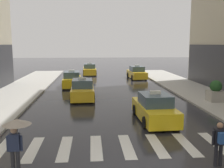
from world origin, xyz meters
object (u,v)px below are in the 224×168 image
object	(u,v)px
taxi_fourth	(137,73)
taxi_fifth	(89,70)
pedestrian_with_backpack	(220,141)
taxi_lead	(154,109)
pedestrian_with_umbrella	(16,131)
planter_mid_block	(216,92)
taxi_second	(82,90)
taxi_third	(72,80)

from	to	relation	value
taxi_fourth	taxi_fifth	size ratio (longest dim) A/B	1.01
taxi_fourth	pedestrian_with_backpack	world-z (taller)	taxi_fourth
taxi_lead	taxi_fifth	xyz separation A→B (m)	(-3.88, 23.53, 0.00)
pedestrian_with_umbrella	taxi_fourth	bearing A→B (deg)	70.82
pedestrian_with_umbrella	planter_mid_block	distance (m)	15.62
taxi_second	pedestrian_with_umbrella	bearing A→B (deg)	-98.53
taxi_second	pedestrian_with_umbrella	xyz separation A→B (m)	(-1.86, -12.39, 0.79)
taxi_lead	taxi_second	size ratio (longest dim) A/B	1.00
taxi_lead	pedestrian_with_umbrella	distance (m)	8.51
taxi_third	pedestrian_with_backpack	xyz separation A→B (m)	(6.65, -18.66, 0.25)
taxi_third	planter_mid_block	distance (m)	14.32
taxi_lead	planter_mid_block	distance (m)	7.16
taxi_second	taxi_fifth	size ratio (longest dim) A/B	1.00
planter_mid_block	taxi_third	bearing A→B (deg)	143.06
pedestrian_with_backpack	planter_mid_block	bearing A→B (deg)	64.46
taxi_fifth	taxi_third	bearing A→B (deg)	-99.54
pedestrian_with_umbrella	pedestrian_with_backpack	distance (m)	7.24
taxi_second	planter_mid_block	distance (m)	10.44
taxi_fourth	taxi_fifth	distance (m)	7.79
taxi_second	taxi_fourth	world-z (taller)	same
taxi_lead	taxi_fourth	bearing A→B (deg)	83.08
taxi_lead	taxi_second	bearing A→B (deg)	123.34
taxi_second	pedestrian_with_backpack	bearing A→B (deg)	-66.76
taxi_second	taxi_fourth	xyz separation A→B (m)	(6.66, 12.10, 0.00)
taxi_third	taxi_fourth	bearing A→B (deg)	36.66
pedestrian_with_umbrella	taxi_lead	bearing A→B (deg)	42.54
taxi_lead	taxi_third	distance (m)	14.04
pedestrian_with_backpack	taxi_fourth	bearing A→B (deg)	86.96
taxi_fourth	pedestrian_with_umbrella	size ratio (longest dim) A/B	2.39
taxi_lead	taxi_fourth	size ratio (longest dim) A/B	0.99
taxi_third	taxi_fourth	world-z (taller)	same
taxi_second	taxi_fourth	bearing A→B (deg)	61.17
taxi_lead	taxi_fourth	xyz separation A→B (m)	(2.28, 18.76, 0.00)
taxi_fourth	taxi_fifth	xyz separation A→B (m)	(-6.15, 4.77, 0.00)
taxi_fifth	planter_mid_block	size ratio (longest dim) A/B	2.87
taxi_lead	taxi_third	world-z (taller)	same
taxi_lead	pedestrian_with_backpack	distance (m)	5.90
pedestrian_with_umbrella	planter_mid_block	world-z (taller)	pedestrian_with_umbrella
taxi_third	taxi_fifth	bearing A→B (deg)	80.46
pedestrian_with_umbrella	pedestrian_with_backpack	xyz separation A→B (m)	(7.21, -0.08, -0.54)
taxi_fourth	pedestrian_with_backpack	xyz separation A→B (m)	(-1.30, -24.57, 0.25)
pedestrian_with_umbrella	taxi_third	bearing A→B (deg)	88.25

